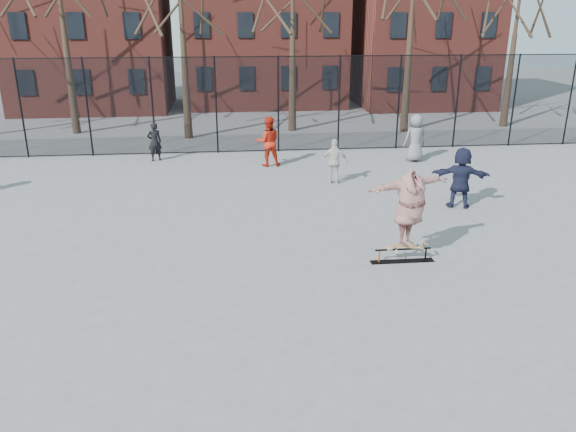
{
  "coord_description": "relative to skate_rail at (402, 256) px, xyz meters",
  "views": [
    {
      "loc": [
        -0.89,
        -10.69,
        5.57
      ],
      "look_at": [
        0.4,
        1.5,
        1.16
      ],
      "focal_mm": 35.0,
      "sensor_mm": 36.0,
      "label": 1
    }
  ],
  "objects": [
    {
      "name": "bystander_black",
      "position": [
        -7.01,
        10.64,
        0.64
      ],
      "size": [
        0.65,
        0.53,
        1.55
      ],
      "primitive_type": "imported",
      "rotation": [
        0.0,
        0.0,
        3.46
      ],
      "color": "black",
      "rests_on": "ground"
    },
    {
      "name": "ground",
      "position": [
        -3.12,
        -1.23,
        -0.13
      ],
      "size": [
        100.0,
        100.0,
        0.0
      ],
      "primitive_type": "plane",
      "color": "slate"
    },
    {
      "name": "bystander_extra",
      "position": [
        3.34,
        9.46,
        0.81
      ],
      "size": [
        1.01,
        0.74,
        1.89
      ],
      "primitive_type": "imported",
      "rotation": [
        0.0,
        0.0,
        3.29
      ],
      "color": "slate",
      "rests_on": "ground"
    },
    {
      "name": "skater",
      "position": [
        0.09,
        0.0,
        1.24
      ],
      "size": [
        2.36,
        1.45,
        1.87
      ],
      "primitive_type": "imported",
      "rotation": [
        0.0,
        0.0,
        0.39
      ],
      "color": "#4F327D",
      "rests_on": "skateboard"
    },
    {
      "name": "skateboard",
      "position": [
        0.09,
        0.0,
        0.26
      ],
      "size": [
        0.85,
        0.2,
        0.1
      ],
      "primitive_type": null,
      "color": "#9A6C3D",
      "rests_on": "skate_rail"
    },
    {
      "name": "bystander_navy",
      "position": [
        2.9,
        3.77,
        0.8
      ],
      "size": [
        1.82,
        1.04,
        1.87
      ],
      "primitive_type": "imported",
      "rotation": [
        0.0,
        0.0,
        2.84
      ],
      "color": "#1B1D36",
      "rests_on": "ground"
    },
    {
      "name": "bystander_red",
      "position": [
        -2.53,
        9.37,
        0.82
      ],
      "size": [
        0.97,
        0.78,
        1.91
      ],
      "primitive_type": "imported",
      "rotation": [
        0.0,
        0.0,
        3.2
      ],
      "color": "#B41F0F",
      "rests_on": "ground"
    },
    {
      "name": "bystander_white",
      "position": [
        -0.43,
        6.68,
        0.65
      ],
      "size": [
        0.99,
        0.61,
        1.57
      ],
      "primitive_type": "imported",
      "rotation": [
        0.0,
        0.0,
        2.88
      ],
      "color": "beige",
      "rests_on": "ground"
    },
    {
      "name": "fence",
      "position": [
        -3.14,
        11.77,
        1.92
      ],
      "size": [
        34.03,
        0.07,
        4.0
      ],
      "color": "black",
      "rests_on": "ground"
    },
    {
      "name": "rowhouses",
      "position": [
        -2.4,
        24.77,
        5.93
      ],
      "size": [
        29.0,
        7.0,
        13.0
      ],
      "color": "maroon",
      "rests_on": "ground"
    },
    {
      "name": "skate_rail",
      "position": [
        0.0,
        0.0,
        0.0
      ],
      "size": [
        1.54,
        0.24,
        0.34
      ],
      "color": "black",
      "rests_on": "ground"
    }
  ]
}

